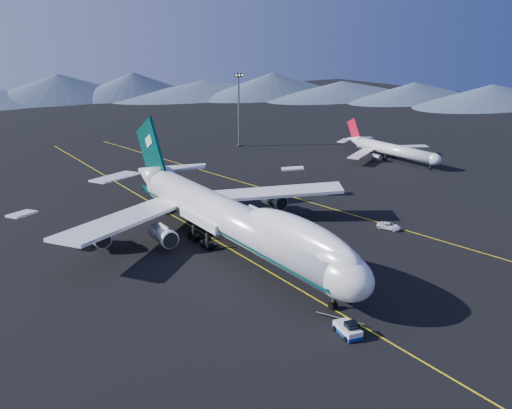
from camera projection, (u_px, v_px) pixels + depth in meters
ground at (231, 250)px, 99.47m from camera, size 500.00×500.00×0.00m
taxiway_line_main at (231, 250)px, 99.46m from camera, size 0.25×220.00×0.01m
taxiway_line_side at (325, 206)px, 123.44m from camera, size 28.08×198.09×0.01m
boeing_747 at (231, 218)px, 97.77m from camera, size 59.62×72.43×19.37m
pushback_tug at (348, 330)px, 71.85m from camera, size 3.15×4.61×1.85m
second_jet at (391, 149)px, 165.92m from camera, size 32.24×36.43×10.37m
service_van at (389, 226)px, 109.39m from camera, size 3.76×5.01×1.27m
floodlight_mast at (239, 110)px, 182.96m from camera, size 2.88×2.16×23.29m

